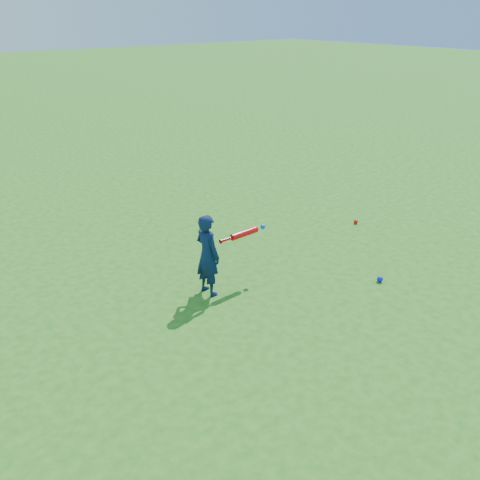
{
  "coord_description": "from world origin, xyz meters",
  "views": [
    {
      "loc": [
        -2.74,
        -4.04,
        3.11
      ],
      "look_at": [
        0.96,
        0.55,
        0.53
      ],
      "focal_mm": 40.0,
      "sensor_mm": 36.0,
      "label": 1
    }
  ],
  "objects": [
    {
      "name": "ground_ball_blue",
      "position": [
        2.26,
        -0.58,
        0.04
      ],
      "size": [
        0.07,
        0.07,
        0.07
      ],
      "primitive_type": "sphere",
      "color": "#0D1AE7",
      "rests_on": "ground"
    },
    {
      "name": "ground",
      "position": [
        0.0,
        0.0,
        0.0
      ],
      "size": [
        80.0,
        80.0,
        0.0
      ],
      "primitive_type": "plane",
      "color": "#226418",
      "rests_on": "ground"
    },
    {
      "name": "child",
      "position": [
        0.46,
        0.53,
        0.49
      ],
      "size": [
        0.26,
        0.37,
        0.98
      ],
      "primitive_type": "imported",
      "rotation": [
        0.0,
        0.0,
        1.63
      ],
      "color": "#0D1A3F",
      "rests_on": "ground"
    },
    {
      "name": "bat_swing",
      "position": [
        1.01,
        0.51,
        0.63
      ],
      "size": [
        0.71,
        0.1,
        0.08
      ],
      "rotation": [
        0.0,
        0.0,
        0.05
      ],
      "color": "red",
      "rests_on": "ground"
    },
    {
      "name": "ground_ball_red",
      "position": [
        3.54,
        0.86,
        0.03
      ],
      "size": [
        0.07,
        0.07,
        0.07
      ],
      "primitive_type": "sphere",
      "color": "red",
      "rests_on": "ground"
    }
  ]
}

